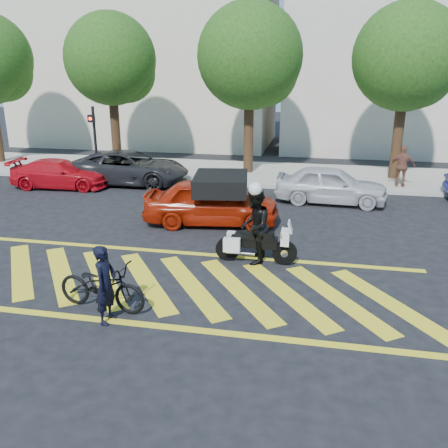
% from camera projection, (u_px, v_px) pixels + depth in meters
% --- Properties ---
extents(ground, '(90.00, 90.00, 0.00)m').
position_uv_depth(ground, '(171.00, 283.00, 11.09)').
color(ground, black).
rests_on(ground, ground).
extents(sidewalk, '(60.00, 5.00, 0.15)m').
position_uv_depth(sidewalk, '(248.00, 173.00, 22.23)').
color(sidewalk, '#9E998E').
rests_on(sidewalk, ground).
extents(crosswalk, '(12.33, 4.00, 0.01)m').
position_uv_depth(crosswalk, '(169.00, 283.00, 11.09)').
color(crosswalk, yellow).
rests_on(crosswalk, ground).
extents(building_left, '(16.00, 8.00, 10.00)m').
position_uv_depth(building_left, '(148.00, 64.00, 30.55)').
color(building_left, beige).
rests_on(building_left, ground).
extents(building_right, '(16.00, 8.00, 11.00)m').
position_uv_depth(building_right, '(428.00, 54.00, 27.20)').
color(building_right, beige).
rests_on(building_right, ground).
extents(tree_left, '(4.20, 4.20, 7.26)m').
position_uv_depth(tree_left, '(114.00, 63.00, 21.93)').
color(tree_left, black).
rests_on(tree_left, ground).
extents(tree_center, '(4.60, 4.60, 7.56)m').
position_uv_depth(tree_center, '(253.00, 60.00, 20.68)').
color(tree_center, black).
rests_on(tree_center, ground).
extents(tree_right, '(4.40, 4.40, 7.41)m').
position_uv_depth(tree_right, '(409.00, 61.00, 19.48)').
color(tree_right, black).
rests_on(tree_right, ground).
extents(signal_pole, '(0.28, 0.43, 3.20)m').
position_uv_depth(signal_pole, '(94.00, 136.00, 20.76)').
color(signal_pole, black).
rests_on(signal_pole, ground).
extents(officer_bike, '(0.42, 0.61, 1.60)m').
position_uv_depth(officer_bike, '(106.00, 284.00, 9.19)').
color(officer_bike, black).
rests_on(officer_bike, ground).
extents(bicycle, '(2.05, 0.94, 1.04)m').
position_uv_depth(bicycle, '(102.00, 286.00, 9.78)').
color(bicycle, black).
rests_on(bicycle, ground).
extents(police_motorcycle, '(2.10, 0.66, 0.93)m').
position_uv_depth(police_motorcycle, '(255.00, 244.00, 12.15)').
color(police_motorcycle, black).
rests_on(police_motorcycle, ground).
extents(officer_moto, '(0.74, 0.95, 1.96)m').
position_uv_depth(officer_moto, '(255.00, 226.00, 12.00)').
color(officer_moto, black).
rests_on(officer_moto, ground).
extents(red_convertible, '(4.47, 2.29, 1.46)m').
position_uv_depth(red_convertible, '(212.00, 202.00, 15.08)').
color(red_convertible, '#A11C07').
rests_on(red_convertible, ground).
extents(parked_left, '(4.17, 1.99, 1.17)m').
position_uv_depth(parked_left, '(60.00, 174.00, 19.70)').
color(parked_left, '#B90B15').
rests_on(parked_left, ground).
extents(parked_mid_left, '(5.09, 2.36, 1.41)m').
position_uv_depth(parked_mid_left, '(129.00, 168.00, 20.31)').
color(parked_mid_left, black).
rests_on(parked_mid_left, ground).
extents(parked_mid_right, '(4.14, 1.85, 1.38)m').
position_uv_depth(parked_mid_right, '(331.00, 185.00, 17.43)').
color(parked_mid_right, '#BBBBBF').
rests_on(parked_mid_right, ground).
extents(pedestrian_right, '(1.03, 0.53, 1.68)m').
position_uv_depth(pedestrian_right, '(402.00, 166.00, 19.15)').
color(pedestrian_right, brown).
rests_on(pedestrian_right, sidewalk).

